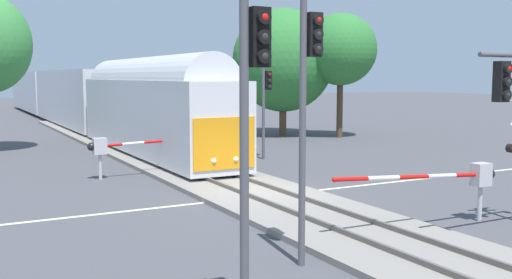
{
  "coord_description": "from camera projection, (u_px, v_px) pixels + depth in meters",
  "views": [
    {
      "loc": [
        -10.08,
        -18.74,
        4.43
      ],
      "look_at": [
        0.49,
        1.09,
        2.0
      ],
      "focal_mm": 41.2,
      "sensor_mm": 36.0,
      "label": 1
    }
  ],
  "objects": [
    {
      "name": "traffic_signal_near_left",
      "position": [
        252.0,
        106.0,
        9.88
      ],
      "size": [
        0.53,
        0.38,
        5.88
      ],
      "color": "#4C4C51",
      "rests_on": "ground"
    },
    {
      "name": "crossing_gate_far",
      "position": [
        113.0,
        147.0,
        25.36
      ],
      "size": [
        5.48,
        0.4,
        1.8
      ],
      "color": "#B7B7BC",
      "rests_on": "ground"
    },
    {
      "name": "traffic_signal_far_side",
      "position": [
        266.0,
        96.0,
        31.14
      ],
      "size": [
        0.53,
        0.38,
        5.01
      ],
      "color": "#4C4C51",
      "rests_on": "ground"
    },
    {
      "name": "railway_track",
      "position": [
        258.0,
        194.0,
        21.63
      ],
      "size": [
        4.4,
        80.0,
        0.32
      ],
      "color": "gray",
      "rests_on": "ground"
    },
    {
      "name": "maple_right_background",
      "position": [
        341.0,
        50.0,
        41.92
      ],
      "size": [
        5.17,
        5.17,
        8.91
      ],
      "color": "#4C3828",
      "rests_on": "ground"
    },
    {
      "name": "commuter_train",
      "position": [
        74.0,
        96.0,
        51.09
      ],
      "size": [
        3.04,
        66.27,
        5.16
      ],
      "color": "silver",
      "rests_on": "railway_track"
    },
    {
      "name": "oak_far_right",
      "position": [
        283.0,
        60.0,
        43.49
      ],
      "size": [
        7.51,
        7.51,
        9.43
      ],
      "color": "brown",
      "rests_on": "ground"
    },
    {
      "name": "ground_plane",
      "position": [
        258.0,
        197.0,
        21.64
      ],
      "size": [
        220.0,
        220.0,
        0.0
      ],
      "primitive_type": "plane",
      "color": "#47474C"
    },
    {
      "name": "traffic_signal_median",
      "position": [
        308.0,
        90.0,
        13.41
      ],
      "size": [
        0.53,
        0.38,
        6.17
      ],
      "color": "#4C4C51",
      "rests_on": "ground"
    },
    {
      "name": "road_centre_stripe",
      "position": [
        258.0,
        197.0,
        21.64
      ],
      "size": [
        44.0,
        0.2,
        0.01
      ],
      "color": "beige",
      "rests_on": "ground"
    },
    {
      "name": "crossing_gate_near",
      "position": [
        465.0,
        177.0,
        17.55
      ],
      "size": [
        6.06,
        0.4,
        1.82
      ],
      "color": "#B7B7BC",
      "rests_on": "ground"
    }
  ]
}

